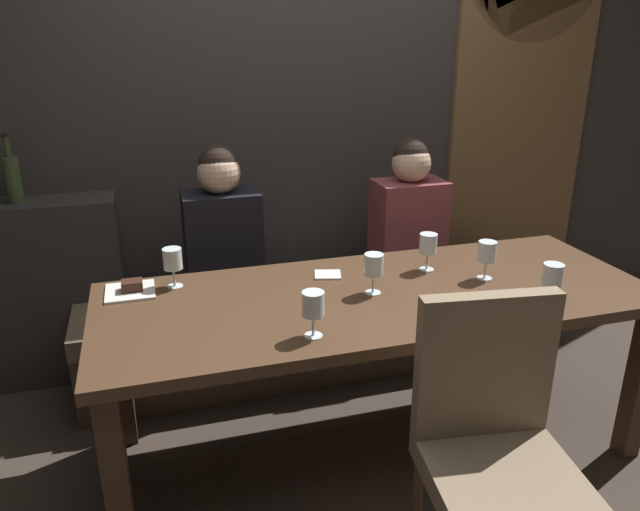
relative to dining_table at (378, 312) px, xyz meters
name	(u,v)px	position (x,y,z in m)	size (l,w,h in m)	color
ground	(373,446)	(0.00, 0.00, -0.65)	(9.00, 9.00, 0.00)	#382D26
back_wall_tiled	(298,74)	(0.00, 1.22, 0.85)	(6.00, 0.12, 3.00)	#383330
arched_door	(522,94)	(1.35, 1.15, 0.71)	(0.90, 0.05, 2.55)	brown
back_counter	(10,296)	(-1.55, 1.04, -0.18)	(1.10, 0.28, 0.95)	#2F2B29
dining_table	(378,312)	(0.00, 0.00, 0.00)	(2.20, 0.84, 0.74)	#412B1C
banquette_bench	(326,329)	(0.00, 0.70, -0.42)	(2.50, 0.44, 0.45)	#4A3C2E
chair_near_side	(494,435)	(0.10, -0.72, -0.09)	(0.49, 0.49, 0.98)	#4C3321
diner_redhead	(222,231)	(-0.52, 0.72, 0.17)	(0.36, 0.24, 0.78)	black
diner_bearded	(409,216)	(0.46, 0.73, 0.16)	(0.36, 0.24, 0.77)	brown
wine_bottle_pale_label	(13,178)	(-1.44, 1.04, 0.42)	(0.08, 0.08, 0.33)	#384728
wine_glass_center_front	(173,261)	(-0.77, 0.29, 0.20)	(0.08, 0.08, 0.16)	silver
wine_glass_end_left	(313,305)	(-0.35, -0.28, 0.20)	(0.08, 0.08, 0.16)	silver
wine_glass_near_left	(374,267)	(-0.02, 0.00, 0.20)	(0.08, 0.08, 0.16)	silver
wine_glass_far_right	(428,245)	(0.29, 0.17, 0.20)	(0.08, 0.08, 0.16)	silver
wine_glass_far_left	(487,253)	(0.48, 0.01, 0.20)	(0.08, 0.08, 0.16)	silver
wine_glass_near_right	(553,276)	(0.58, -0.29, 0.20)	(0.08, 0.08, 0.16)	silver
dessert_plate	(131,289)	(-0.94, 0.28, 0.10)	(0.19, 0.19, 0.05)	white
folded_napkin	(328,275)	(-0.14, 0.22, 0.09)	(0.11, 0.10, 0.01)	silver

